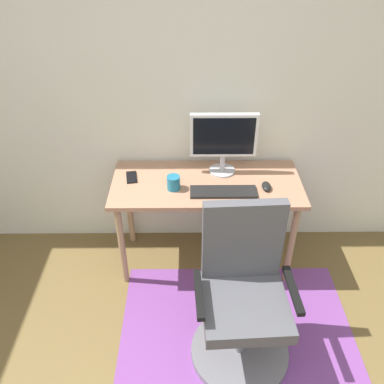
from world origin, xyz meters
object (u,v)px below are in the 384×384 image
coffee_cup (174,183)px  office_chair (242,306)px  desk (206,193)px  keyboard (223,192)px  computer_mouse (266,186)px  monitor (224,139)px  cell_phone (132,177)px

coffee_cup → office_chair: bearing=-59.9°
desk → coffee_cup: 0.27m
keyboard → office_chair: 0.73m
desk → keyboard: keyboard is taller
computer_mouse → office_chair: 0.80m
monitor → desk: bearing=-129.5°
keyboard → coffee_cup: (-0.32, 0.05, 0.04)m
computer_mouse → office_chair: (-0.21, -0.69, -0.35)m
coffee_cup → cell_phone: coffee_cup is taller
cell_phone → computer_mouse: bearing=-17.6°
monitor → keyboard: size_ratio=1.03×
computer_mouse → cell_phone: 0.91m
monitor → computer_mouse: size_ratio=4.27×
office_chair → monitor: bearing=91.4°
keyboard → cell_phone: (-0.61, 0.18, -0.00)m
monitor → computer_mouse: monitor is taller
desk → office_chair: 0.82m
desk → coffee_cup: bearing=-161.7°
office_chair → keyboard: bearing=93.9°
computer_mouse → coffee_cup: 0.61m
desk → office_chair: bearing=-76.7°
desk → keyboard: size_ratio=2.97×
desk → keyboard: 0.19m
office_chair → computer_mouse: bearing=70.2°
keyboard → computer_mouse: (0.29, 0.05, 0.01)m
desk → cell_phone: bearing=173.5°
desk → monitor: 0.39m
office_chair → cell_phone: bearing=127.2°
coffee_cup → monitor: bearing=32.2°
coffee_cup → office_chair: size_ratio=0.09×
computer_mouse → desk: bearing=169.2°
keyboard → coffee_cup: 0.33m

